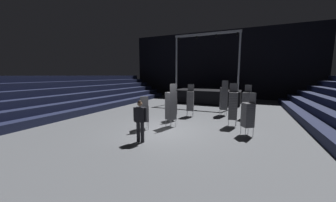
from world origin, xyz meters
TOP-DOWN VIEW (x-y plane):
  - ground_plane at (0.00, 0.00)m, footprint 22.00×30.00m
  - arena_end_wall at (0.00, 15.00)m, footprint 22.00×0.30m
  - bleacher_bank_left at (-8.75, 1.00)m, footprint 4.50×24.00m
  - stage_riser at (-0.00, 9.93)m, footprint 6.21×2.92m
  - man_with_tie at (-0.22, -2.02)m, footprint 0.57×0.30m
  - chair_stack_front_left at (3.65, 4.28)m, footprint 0.55×0.55m
  - chair_stack_front_right at (3.78, 0.71)m, footprint 0.61×0.61m
  - chair_stack_mid_left at (0.02, 0.61)m, footprint 0.59×0.59m
  - chair_stack_mid_right at (2.21, 4.69)m, footprint 0.57×0.57m
  - chair_stack_mid_centre at (-0.42, 1.92)m, footprint 0.62×0.62m
  - chair_stack_rear_left at (-1.05, -0.36)m, footprint 0.62×0.62m
  - chair_stack_rear_right at (0.24, 3.41)m, footprint 0.51×0.51m
  - chair_stack_rear_centre at (3.02, 1.99)m, footprint 0.48×0.48m

SIDE VIEW (x-z plane):
  - ground_plane at x=0.00m, z-range -0.10..0.00m
  - stage_riser at x=0.00m, z-range -2.50..3.99m
  - chair_stack_rear_left at x=-1.05m, z-range 0.00..1.71m
  - chair_stack_mid_centre at x=-0.42m, z-range 0.00..1.80m
  - chair_stack_front_right at x=3.78m, z-range 0.00..1.97m
  - man_with_tie at x=-0.22m, z-range 0.12..1.85m
  - chair_stack_front_left at x=3.65m, z-range 0.00..2.14m
  - chair_stack_rear_right at x=0.24m, z-range 0.00..2.14m
  - chair_stack_mid_left at x=0.02m, z-range 0.00..2.30m
  - chair_stack_rear_centre at x=3.02m, z-range 0.00..2.30m
  - chair_stack_mid_right at x=2.21m, z-range 0.00..2.39m
  - bleacher_bank_left at x=-8.75m, z-range 0.00..2.70m
  - arena_end_wall at x=0.00m, z-range 0.00..8.00m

